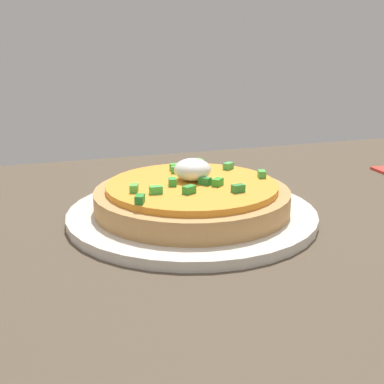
# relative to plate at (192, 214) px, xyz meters

# --- Properties ---
(dining_table) EXTENTS (1.14, 0.89, 0.03)m
(dining_table) POSITION_rel_plate_xyz_m (-0.01, 0.12, -0.02)
(dining_table) COLOR brown
(dining_table) RESTS_ON ground
(plate) EXTENTS (0.27, 0.27, 0.01)m
(plate) POSITION_rel_plate_xyz_m (0.00, 0.00, 0.00)
(plate) COLOR silver
(plate) RESTS_ON dining_table
(pizza) EXTENTS (0.21, 0.21, 0.05)m
(pizza) POSITION_rel_plate_xyz_m (-0.00, -0.00, 0.02)
(pizza) COLOR tan
(pizza) RESTS_ON plate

